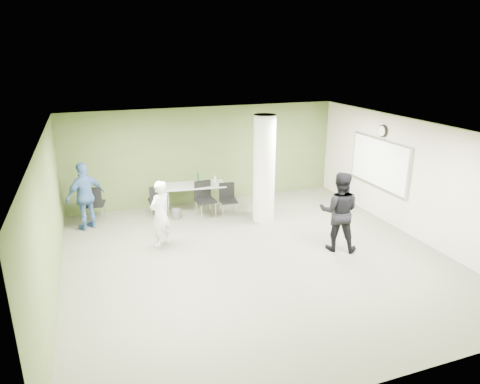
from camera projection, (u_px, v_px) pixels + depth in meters
name	position (u px, v px, depth m)	size (l,w,h in m)	color
floor	(256.00, 258.00, 9.34)	(8.00, 8.00, 0.00)	#555644
ceiling	(258.00, 131.00, 8.45)	(8.00, 8.00, 0.00)	white
wall_back	(206.00, 155.00, 12.46)	(8.00, 0.02, 2.80)	#4B5F2C
wall_left	(49.00, 222.00, 7.61)	(0.02, 8.00, 2.80)	#4B5F2C
wall_right_cream	(413.00, 179.00, 10.18)	(0.02, 8.00, 2.80)	beige
column	(264.00, 169.00, 11.00)	(0.56, 0.56, 2.80)	silver
whiteboard	(379.00, 163.00, 11.19)	(0.05, 2.30, 1.30)	silver
wall_clock	(382.00, 131.00, 10.92)	(0.06, 0.32, 0.32)	black
folding_table	(195.00, 186.00, 11.80)	(1.74, 0.93, 1.04)	#989893
wastebasket	(176.00, 214.00, 11.46)	(0.23, 0.23, 0.27)	#4C4C4C
chair_back_left	(93.00, 201.00, 11.05)	(0.59, 0.59, 1.01)	black
chair_back_right	(157.00, 198.00, 11.47)	(0.47, 0.47, 0.91)	black
chair_table_left	(204.00, 196.00, 11.51)	(0.53, 0.53, 0.98)	black
chair_table_right	(228.00, 197.00, 11.63)	(0.49, 0.49, 0.89)	black
woman_white	(160.00, 214.00, 9.70)	(0.57, 0.37, 1.56)	white
man_black	(339.00, 212.00, 9.48)	(0.88, 0.69, 1.82)	black
man_blue	(86.00, 196.00, 10.61)	(1.01, 0.42, 1.73)	#3D6199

